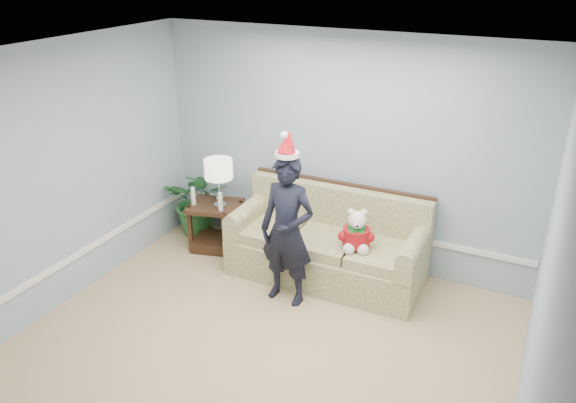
# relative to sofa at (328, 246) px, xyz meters

# --- Properties ---
(room_shell) EXTENTS (4.54, 5.04, 2.74)m
(room_shell) POSITION_rel_sofa_xyz_m (-0.06, -2.05, 0.99)
(room_shell) COLOR tan
(room_shell) RESTS_ON ground
(wainscot_trim) EXTENTS (4.49, 4.99, 0.06)m
(wainscot_trim) POSITION_rel_sofa_xyz_m (-1.24, -0.87, 0.09)
(wainscot_trim) COLOR white
(wainscot_trim) RESTS_ON room_shell
(sofa) EXTENTS (2.18, 0.95, 1.02)m
(sofa) POSITION_rel_sofa_xyz_m (0.00, 0.00, 0.00)
(sofa) COLOR #505A2A
(sofa) RESTS_ON room_shell
(side_table) EXTENTS (0.73, 0.66, 0.60)m
(side_table) POSITION_rel_sofa_xyz_m (-1.50, -0.03, -0.13)
(side_table) COLOR #3D2316
(side_table) RESTS_ON room_shell
(table_lamp) EXTENTS (0.34, 0.34, 0.60)m
(table_lamp) POSITION_rel_sofa_xyz_m (-1.40, -0.06, 0.70)
(table_lamp) COLOR silver
(table_lamp) RESTS_ON side_table
(candle_pair) EXTENTS (0.45, 0.06, 0.23)m
(candle_pair) POSITION_rel_sofa_xyz_m (-1.53, -0.15, 0.35)
(candle_pair) COLOR silver
(candle_pair) RESTS_ON side_table
(houseplant) EXTENTS (1.01, 0.94, 0.92)m
(houseplant) POSITION_rel_sofa_xyz_m (-1.91, 0.23, 0.10)
(houseplant) COLOR #24602C
(houseplant) RESTS_ON room_shell
(man) EXTENTS (0.61, 0.42, 1.63)m
(man) POSITION_rel_sofa_xyz_m (-0.20, -0.66, 0.46)
(man) COLOR black
(man) RESTS_ON room_shell
(santa_hat) EXTENTS (0.24, 0.27, 0.28)m
(santa_hat) POSITION_rel_sofa_xyz_m (-0.20, -0.65, 1.38)
(santa_hat) COLOR white
(santa_hat) RESTS_ON man
(teddy_bear) EXTENTS (0.37, 0.37, 0.47)m
(teddy_bear) POSITION_rel_sofa_xyz_m (0.39, -0.22, 0.34)
(teddy_bear) COLOR white
(teddy_bear) RESTS_ON sofa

